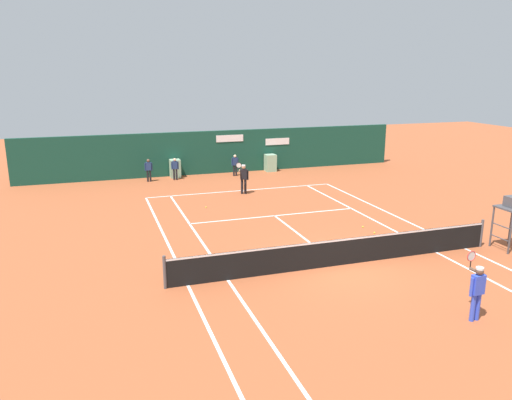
{
  "coord_description": "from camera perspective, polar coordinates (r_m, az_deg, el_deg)",
  "views": [
    {
      "loc": [
        -7.82,
        -14.34,
        6.51
      ],
      "look_at": [
        -0.88,
        6.52,
        0.8
      ],
      "focal_mm": 34.9,
      "sensor_mm": 36.0,
      "label": 1
    }
  ],
  "objects": [
    {
      "name": "ball_kid_centre_post",
      "position": [
        30.97,
        -9.27,
        3.71
      ],
      "size": [
        0.45,
        0.22,
        1.36
      ],
      "rotation": [
        0.0,
        0.0,
        2.97
      ],
      "color": "black",
      "rests_on": "ground_plane"
    },
    {
      "name": "tennis_ball_near_service_line",
      "position": [
        21.17,
        13.42,
        -3.67
      ],
      "size": [
        0.07,
        0.07,
        0.07
      ],
      "primitive_type": "sphere",
      "color": "#CCE033",
      "rests_on": "ground_plane"
    },
    {
      "name": "player_near_side",
      "position": [
        14.64,
        23.99,
        -9.18
      ],
      "size": [
        0.59,
        0.67,
        1.78
      ],
      "rotation": [
        0.0,
        0.0,
        0.07
      ],
      "color": "blue",
      "rests_on": "ground_plane"
    },
    {
      "name": "sponsor_back_wall",
      "position": [
        32.69,
        -4.31,
        5.42
      ],
      "size": [
        25.0,
        1.02,
        2.78
      ],
      "color": "#144233",
      "rests_on": "ground_plane"
    },
    {
      "name": "ground_plane",
      "position": [
        18.06,
        8.69,
        -6.74
      ],
      "size": [
        80.0,
        80.0,
        0.01
      ],
      "color": "#A8512D"
    },
    {
      "name": "tennis_net",
      "position": [
        17.4,
        9.61,
        -5.82
      ],
      "size": [
        12.1,
        0.1,
        1.07
      ],
      "color": "#4C4C51",
      "rests_on": "ground_plane"
    },
    {
      "name": "player_on_baseline",
      "position": [
        26.99,
        -1.45,
        2.72
      ],
      "size": [
        0.8,
        0.66,
        1.84
      ],
      "rotation": [
        0.0,
        0.0,
        2.79
      ],
      "color": "black",
      "rests_on": "ground_plane"
    },
    {
      "name": "ball_kid_left_post",
      "position": [
        30.76,
        -12.21,
        3.53
      ],
      "size": [
        0.46,
        0.21,
        1.39
      ],
      "rotation": [
        0.0,
        0.0,
        3.04
      ],
      "color": "black",
      "rests_on": "ground_plane"
    },
    {
      "name": "tennis_ball_mid_court",
      "position": [
        24.53,
        -5.75,
        -0.82
      ],
      "size": [
        0.07,
        0.07,
        0.07
      ],
      "primitive_type": "sphere",
      "color": "#CCE033",
      "rests_on": "ground_plane"
    },
    {
      "name": "ball_kid_right_post",
      "position": [
        31.78,
        -2.42,
        4.18
      ],
      "size": [
        0.46,
        0.19,
        1.37
      ],
      "rotation": [
        0.0,
        0.0,
        3.13
      ],
      "color": "black",
      "rests_on": "ground_plane"
    },
    {
      "name": "tennis_ball_by_sideline",
      "position": [
        21.84,
        12.15,
        -3.03
      ],
      "size": [
        0.07,
        0.07,
        0.07
      ],
      "primitive_type": "sphere",
      "color": "#CCE033",
      "rests_on": "ground_plane"
    }
  ]
}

